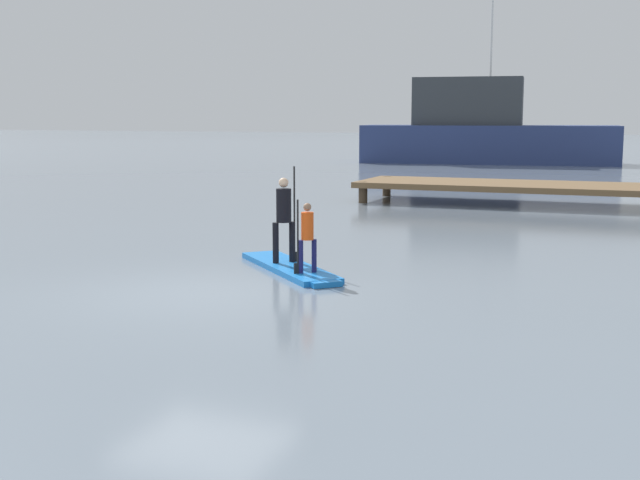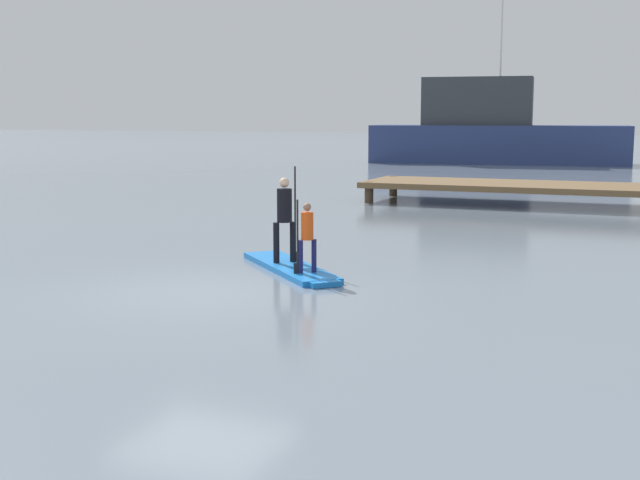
{
  "view_description": "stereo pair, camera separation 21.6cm",
  "coord_description": "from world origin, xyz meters",
  "px_view_note": "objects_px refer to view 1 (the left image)",
  "views": [
    {
      "loc": [
        6.34,
        -11.23,
        2.74
      ],
      "look_at": [
        1.2,
        1.95,
        0.63
      ],
      "focal_mm": 47.04,
      "sensor_mm": 36.0,
      "label": 1
    },
    {
      "loc": [
        6.54,
        -11.15,
        2.74
      ],
      "look_at": [
        1.2,
        1.95,
        0.63
      ],
      "focal_mm": 47.04,
      "sensor_mm": 36.0,
      "label": 2
    }
  ],
  "objects_px": {
    "paddleboard_near": "(290,268)",
    "paddler_adult": "(284,214)",
    "paddler_child_solo": "(307,234)",
    "fishing_boat_white_large": "(483,133)"
  },
  "relations": [
    {
      "from": "paddleboard_near",
      "to": "paddler_adult",
      "type": "bearing_deg",
      "value": 133.34
    },
    {
      "from": "paddler_adult",
      "to": "fishing_boat_white_large",
      "type": "distance_m",
      "value": 35.35
    },
    {
      "from": "paddler_child_solo",
      "to": "paddler_adult",
      "type": "bearing_deg",
      "value": 133.75
    },
    {
      "from": "paddler_adult",
      "to": "paddler_child_solo",
      "type": "distance_m",
      "value": 1.13
    },
    {
      "from": "paddleboard_near",
      "to": "paddler_child_solo",
      "type": "height_order",
      "value": "paddler_child_solo"
    },
    {
      "from": "paddler_adult",
      "to": "paddler_child_solo",
      "type": "xyz_separation_m",
      "value": [
        0.77,
        -0.8,
        -0.21
      ]
    },
    {
      "from": "paddleboard_near",
      "to": "paddler_child_solo",
      "type": "xyz_separation_m",
      "value": [
        0.55,
        -0.57,
        0.72
      ]
    },
    {
      "from": "paddler_child_solo",
      "to": "fishing_boat_white_large",
      "type": "distance_m",
      "value": 36.23
    },
    {
      "from": "paddler_adult",
      "to": "paddler_child_solo",
      "type": "height_order",
      "value": "paddler_adult"
    },
    {
      "from": "paddler_child_solo",
      "to": "fishing_boat_white_large",
      "type": "relative_size",
      "value": 0.08
    }
  ]
}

